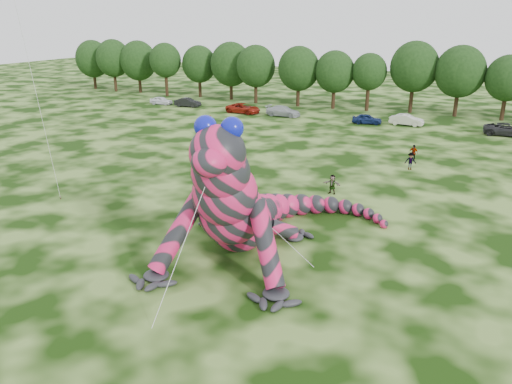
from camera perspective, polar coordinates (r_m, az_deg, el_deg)
The scene contains 27 objects.
ground at distance 30.00m, azimuth -15.75°, elevation -8.53°, with size 240.00×240.00×0.00m, color #16330A.
inflatable_gecko at distance 30.33m, azimuth -1.25°, elevation 1.80°, with size 15.21×18.06×9.03m, color #D31D5A, non-canonical shape.
tree_0 at distance 107.61m, azimuth -18.11°, elevation 13.67°, with size 6.91×6.22×9.51m, color black, non-canonical shape.
tree_1 at distance 102.62m, azimuth -15.94°, elevation 13.73°, with size 6.74×6.07×9.81m, color black, non-canonical shape.
tree_2 at distance 99.81m, azimuth -13.26°, elevation 13.76°, with size 7.04×6.34×9.64m, color black, non-canonical shape.
tree_3 at distance 94.14m, azimuth -10.28°, elevation 13.59°, with size 5.81×5.23×9.44m, color black, non-canonical shape.
tree_4 at distance 92.22m, azimuth -6.49°, elevation 13.53°, with size 6.22×5.60×9.06m, color black, non-canonical shape.
tree_5 at distance 88.75m, azimuth -2.88°, elevation 13.65°, with size 7.16×6.44×9.80m, color black, non-canonical shape.
tree_6 at distance 84.74m, azimuth -0.02°, elevation 13.30°, with size 6.52×5.86×9.49m, color black, non-canonical shape.
tree_7 at distance 81.99m, azimuth 4.88°, elevation 13.02°, with size 6.68×6.01×9.48m, color black, non-canonical shape.
tree_8 at distance 80.37m, azimuth 8.94°, elevation 12.55°, with size 6.14×5.53×8.94m, color black, non-canonical shape.
tree_9 at distance 79.43m, azimuth 12.74°, elevation 12.14°, with size 5.27×4.74×8.68m, color black, non-canonical shape.
tree_10 at distance 79.43m, azimuth 17.54°, elevation 12.39°, with size 7.09×6.38×10.50m, color black, non-canonical shape.
tree_11 at distance 78.47m, azimuth 22.18°, elevation 11.64°, with size 7.01×6.31×10.07m, color black, non-canonical shape.
tree_12 at distance 77.99m, azimuth 26.72°, elevation 10.57°, with size 5.99×5.39×8.97m, color black, non-canonical shape.
car_0 at distance 85.33m, azimuth -10.79°, elevation 10.23°, with size 1.53×3.81×1.30m, color white.
car_1 at distance 82.35m, azimuth -7.82°, elevation 10.11°, with size 1.49×4.29×1.41m, color black.
car_2 at distance 76.03m, azimuth -1.47°, elevation 9.55°, with size 2.45×5.31×1.47m, color maroon.
car_3 at distance 73.70m, azimuth 3.13°, elevation 9.22°, with size 2.09×5.13×1.49m, color #ACB0B5.
car_4 at distance 69.76m, azimuth 12.57°, elevation 8.15°, with size 1.59×3.96×1.35m, color #122150.
car_5 at distance 70.12m, azimuth 16.82°, elevation 7.89°, with size 1.54×4.42×1.46m, color beige.
car_6 at distance 68.38m, azimuth 26.78°, elevation 6.39°, with size 2.50×5.42×1.51m, color #272629.
spectator_3 at distance 52.52m, azimuth 17.54°, elevation 4.29°, with size 0.97×0.41×1.66m, color gray.
spectator_2 at distance 49.38m, azimuth 17.25°, elevation 3.40°, with size 1.07×0.62×1.66m, color gray.
spectator_1 at distance 55.42m, azimuth -5.38°, elevation 5.96°, with size 0.89×0.69×1.83m, color gray.
spectator_5 at distance 41.08m, azimuth 8.71°, elevation 0.88°, with size 1.49×0.47×1.61m, color gray.
spectator_4 at distance 65.92m, azimuth -5.30°, elevation 8.01°, with size 0.79×0.51×1.61m, color gray.
Camera 1 is at (18.06, -19.69, 13.65)m, focal length 35.00 mm.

